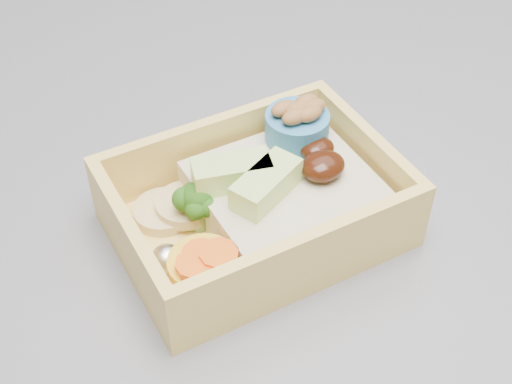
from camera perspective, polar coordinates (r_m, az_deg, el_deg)
bento_box at (r=0.42m, az=0.47°, el=-0.68°), size 0.17×0.13×0.06m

